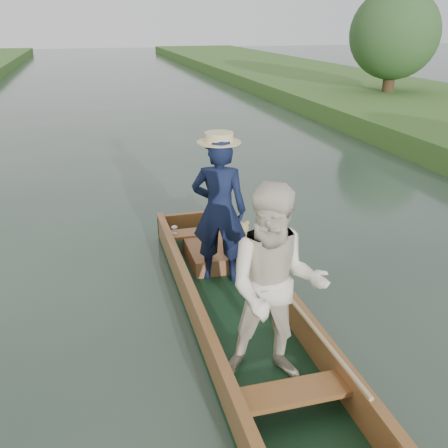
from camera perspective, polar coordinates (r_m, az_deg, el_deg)
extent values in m
plane|color=#283D30|center=(5.81, 1.58, -10.90)|extent=(120.00, 120.00, 0.00)
cylinder|color=#47331E|center=(20.76, 18.36, 15.64)|extent=(0.44, 0.44, 2.29)
sphere|color=#26481C|center=(20.66, 18.91, 19.87)|extent=(3.28, 3.28, 3.28)
sphere|color=#26481C|center=(21.26, 19.73, 18.72)|extent=(2.20, 2.20, 2.20)
cube|color=black|center=(5.79, 1.58, -10.57)|extent=(1.10, 5.00, 0.08)
cube|color=#965B2E|center=(5.58, -3.50, -9.57)|extent=(0.08, 5.00, 0.32)
cube|color=#965B2E|center=(5.83, 6.46, -8.15)|extent=(0.08, 5.00, 0.32)
cube|color=#965B2E|center=(7.82, -3.56, 0.19)|extent=(1.10, 0.08, 0.32)
cube|color=#965B2E|center=(5.48, -3.54, -7.98)|extent=(0.10, 5.00, 0.04)
cube|color=#965B2E|center=(5.74, 6.53, -6.60)|extent=(0.10, 5.00, 0.04)
cube|color=#965B2E|center=(7.29, -2.67, -0.97)|extent=(0.94, 0.30, 0.05)
cube|color=#965B2E|center=(4.43, 7.87, -18.54)|extent=(0.94, 0.30, 0.05)
imported|color=#111836|center=(6.13, -0.55, 1.54)|extent=(0.79, 0.66, 1.85)
cylinder|color=beige|center=(5.87, -0.59, 9.66)|extent=(0.52, 0.52, 0.12)
imported|color=silver|center=(4.40, 5.93, -7.22)|extent=(1.09, 0.96, 1.89)
cube|color=maroon|center=(6.90, -0.55, -3.36)|extent=(0.85, 0.90, 0.22)
sphere|color=tan|center=(6.80, 2.13, -1.69)|extent=(0.22, 0.22, 0.22)
sphere|color=tan|center=(6.72, 2.17, -0.47)|extent=(0.16, 0.16, 0.16)
sphere|color=tan|center=(6.68, 1.69, 0.04)|extent=(0.06, 0.06, 0.06)
sphere|color=tan|center=(6.71, 2.66, 0.14)|extent=(0.06, 0.06, 0.06)
sphere|color=tan|center=(6.67, 2.33, -0.80)|extent=(0.06, 0.06, 0.06)
sphere|color=tan|center=(6.74, 1.39, -1.60)|extent=(0.08, 0.08, 0.08)
sphere|color=tan|center=(6.79, 2.97, -1.42)|extent=(0.08, 0.08, 0.08)
sphere|color=tan|center=(6.79, 1.76, -2.55)|extent=(0.09, 0.09, 0.09)
sphere|color=tan|center=(6.82, 2.63, -2.45)|extent=(0.09, 0.09, 0.09)
cylinder|color=silver|center=(7.22, -5.67, -1.07)|extent=(0.07, 0.07, 0.01)
cylinder|color=silver|center=(7.20, -5.68, -0.78)|extent=(0.01, 0.01, 0.08)
ellipsoid|color=silver|center=(7.18, -5.69, -0.37)|extent=(0.09, 0.09, 0.05)
cylinder|color=tan|center=(5.76, 5.52, -6.00)|extent=(0.04, 4.30, 0.19)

